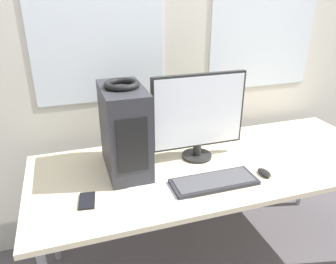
% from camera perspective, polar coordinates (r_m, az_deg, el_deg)
% --- Properties ---
extents(wall_back, '(8.00, 0.07, 2.70)m').
position_cam_1_polar(wall_back, '(2.18, 3.05, 15.99)').
color(wall_back, beige).
rests_on(wall_back, ground_plane).
extents(desk, '(2.07, 0.82, 0.73)m').
position_cam_1_polar(desk, '(1.92, 8.40, -6.44)').
color(desk, beige).
rests_on(desk, ground_plane).
extents(pc_tower, '(0.21, 0.40, 0.46)m').
position_cam_1_polar(pc_tower, '(1.73, -7.58, 0.35)').
color(pc_tower, '#2D2D33').
rests_on(pc_tower, desk).
extents(headphones, '(0.18, 0.18, 0.03)m').
position_cam_1_polar(headphones, '(1.65, -8.04, 8.24)').
color(headphones, black).
rests_on(headphones, pc_tower).
extents(monitor_main, '(0.54, 0.17, 0.50)m').
position_cam_1_polar(monitor_main, '(1.83, 5.34, 2.98)').
color(monitor_main, black).
rests_on(monitor_main, desk).
extents(keyboard, '(0.44, 0.17, 0.02)m').
position_cam_1_polar(keyboard, '(1.70, 8.01, -8.57)').
color(keyboard, '#28282D').
rests_on(keyboard, desk).
extents(mouse, '(0.05, 0.10, 0.02)m').
position_cam_1_polar(mouse, '(1.83, 16.42, -6.82)').
color(mouse, black).
rests_on(mouse, desk).
extents(cell_phone, '(0.09, 0.14, 0.01)m').
position_cam_1_polar(cell_phone, '(1.60, -13.92, -11.54)').
color(cell_phone, black).
rests_on(cell_phone, desk).
extents(paper_sheet_left, '(0.27, 0.34, 0.00)m').
position_cam_1_polar(paper_sheet_left, '(1.63, -2.25, -10.22)').
color(paper_sheet_left, white).
rests_on(paper_sheet_left, desk).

